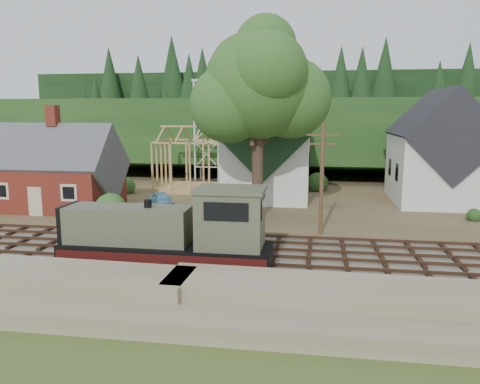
# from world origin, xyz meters

# --- Properties ---
(ground) EXTENTS (140.00, 140.00, 0.00)m
(ground) POSITION_xyz_m (0.00, 0.00, 0.00)
(ground) COLOR #384C1E
(ground) RESTS_ON ground
(embankment) EXTENTS (64.00, 5.00, 1.60)m
(embankment) POSITION_xyz_m (0.00, -8.50, 0.00)
(embankment) COLOR #7F7259
(embankment) RESTS_ON ground
(railroad_bed) EXTENTS (64.00, 11.00, 0.16)m
(railroad_bed) POSITION_xyz_m (0.00, 0.00, 0.08)
(railroad_bed) COLOR #726B5B
(railroad_bed) RESTS_ON ground
(village_flat) EXTENTS (64.00, 26.00, 0.30)m
(village_flat) POSITION_xyz_m (0.00, 18.00, 0.15)
(village_flat) COLOR brown
(village_flat) RESTS_ON ground
(hillside) EXTENTS (70.00, 28.96, 12.74)m
(hillside) POSITION_xyz_m (0.00, 42.00, 0.00)
(hillside) COLOR #1E3F19
(hillside) RESTS_ON ground
(ridge) EXTENTS (80.00, 20.00, 12.00)m
(ridge) POSITION_xyz_m (0.00, 58.00, 0.00)
(ridge) COLOR black
(ridge) RESTS_ON ground
(depot) EXTENTS (10.80, 7.41, 9.00)m
(depot) POSITION_xyz_m (-16.00, 11.00, 3.21)
(depot) COLOR maroon
(depot) RESTS_ON village_flat
(church) EXTENTS (8.40, 15.17, 13.00)m
(church) POSITION_xyz_m (2.00, 19.68, 5.18)
(church) COLOR silver
(church) RESTS_ON village_flat
(farmhouse) EXTENTS (8.40, 10.80, 10.60)m
(farmhouse) POSITION_xyz_m (18.00, 19.00, 4.87)
(farmhouse) COLOR silver
(farmhouse) RESTS_ON village_flat
(timber_frame) EXTENTS (8.20, 6.20, 6.99)m
(timber_frame) POSITION_xyz_m (-6.00, 22.00, 3.27)
(timber_frame) COLOR tan
(timber_frame) RESTS_ON village_flat
(lattice_tower) EXTENTS (3.20, 3.20, 12.12)m
(lattice_tower) POSITION_xyz_m (-6.00, 28.00, 10.03)
(lattice_tower) COLOR silver
(lattice_tower) RESTS_ON village_flat
(big_tree) EXTENTS (10.90, 8.40, 14.70)m
(big_tree) POSITION_xyz_m (2.17, 10.08, 10.22)
(big_tree) COLOR #38281E
(big_tree) RESTS_ON village_flat
(telegraph_pole_near) EXTENTS (2.20, 0.28, 8.00)m
(telegraph_pole_near) POSITION_xyz_m (7.00, 5.20, 4.25)
(telegraph_pole_near) COLOR #4C331E
(telegraph_pole_near) RESTS_ON ground
(locomotive) EXTENTS (11.52, 2.88, 4.62)m
(locomotive) POSITION_xyz_m (-1.11, -3.00, 2.06)
(locomotive) COLOR black
(locomotive) RESTS_ON railroad_bed
(car_blue) EXTENTS (3.36, 3.97, 1.28)m
(car_blue) POSITION_xyz_m (-7.04, 12.83, 0.94)
(car_blue) COLOR #5CA6C5
(car_blue) RESTS_ON village_flat
(car_red) EXTENTS (4.84, 2.92, 1.26)m
(car_red) POSITION_xyz_m (20.80, 19.12, 0.93)
(car_red) COLOR #AD360D
(car_red) RESTS_ON village_flat
(patio_set) EXTENTS (1.95, 1.95, 2.17)m
(patio_set) POSITION_xyz_m (-16.09, 9.33, 2.15)
(patio_set) COLOR silver
(patio_set) RESTS_ON village_flat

